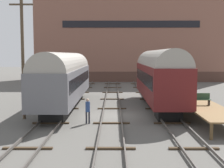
{
  "coord_description": "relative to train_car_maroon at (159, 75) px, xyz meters",
  "views": [
    {
      "loc": [
        0.16,
        -24.79,
        4.9
      ],
      "look_at": [
        0.0,
        3.79,
        2.2
      ],
      "focal_mm": 50.0,
      "sensor_mm": 36.0,
      "label": 1
    }
  ],
  "objects": [
    {
      "name": "track_right",
      "position": [
        0.0,
        -3.85,
        -2.9
      ],
      "size": [
        2.6,
        60.0,
        0.26
      ],
      "color": "#4C4742",
      "rests_on": "ground"
    },
    {
      "name": "station_platform",
      "position": [
        2.66,
        -3.27,
        -2.07
      ],
      "size": [
        2.68,
        15.8,
        1.05
      ],
      "color": "brown",
      "rests_on": "ground"
    },
    {
      "name": "warehouse_building",
      "position": [
        -1.11,
        32.06,
        6.27
      ],
      "size": [
        34.54,
        10.34,
        18.63
      ],
      "color": "#4F342A",
      "rests_on": "ground"
    },
    {
      "name": "track_left",
      "position": [
        -8.64,
        -3.85,
        -2.9
      ],
      "size": [
        2.6,
        60.0,
        0.26
      ],
      "color": "#4C4742",
      "rests_on": "ground"
    },
    {
      "name": "train_car_maroon",
      "position": [
        0.0,
        0.0,
        0.0
      ],
      "size": [
        2.95,
        15.51,
        5.34
      ],
      "color": "black",
      "rests_on": "ground"
    },
    {
      "name": "train_car_grey",
      "position": [
        -8.64,
        -0.11,
        -0.16
      ],
      "size": [
        3.04,
        17.14,
        5.09
      ],
      "color": "black",
      "rests_on": "ground"
    },
    {
      "name": "track_middle",
      "position": [
        -4.32,
        -3.85,
        -2.9
      ],
      "size": [
        2.6,
        60.0,
        0.26
      ],
      "color": "#4C4742",
      "rests_on": "ground"
    },
    {
      "name": "bench",
      "position": [
        2.51,
        -5.01,
        -1.5
      ],
      "size": [
        1.4,
        0.4,
        0.91
      ],
      "color": "#2D4C33",
      "rests_on": "station_platform"
    },
    {
      "name": "person_worker",
      "position": [
        -6.01,
        -6.81,
        -1.95
      ],
      "size": [
        0.32,
        0.32,
        1.8
      ],
      "color": "#282833",
      "rests_on": "ground"
    },
    {
      "name": "utility_pole",
      "position": [
        -11.02,
        -5.12,
        2.01
      ],
      "size": [
        1.8,
        0.24,
        9.78
      ],
      "color": "#473828",
      "rests_on": "ground"
    },
    {
      "name": "ground_plane",
      "position": [
        -4.32,
        -3.85,
        -3.04
      ],
      "size": [
        200.0,
        200.0,
        0.0
      ],
      "primitive_type": "plane",
      "color": "#56544F"
    }
  ]
}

